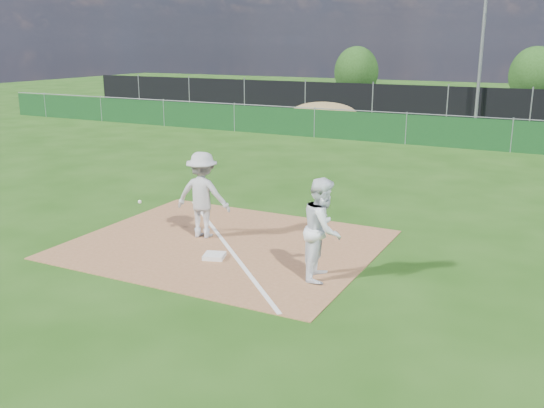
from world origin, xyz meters
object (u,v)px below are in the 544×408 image
Objects in this scene: light_pole at (482,42)px; runner at (323,229)px; first_base at (214,256)px; tree_mid at (534,75)px; play_at_first at (203,195)px; tree_left at (356,72)px; car_left at (361,96)px; car_right at (533,103)px; car_mid at (436,100)px.

runner is (0.96, -22.46, -3.09)m from light_pole.
light_pole is 22.90m from first_base.
first_base is 0.10× the size of tree_mid.
tree_left is (-7.69, 31.41, 0.97)m from play_at_first.
light_pole reaches higher than first_base.
tree_left reaches higher than car_left.
tree_left reaches higher than runner.
light_pole is at bearing -176.77° from car_right.
car_left is 0.93× the size of car_right.
play_at_first is at bearing -172.42° from car_left.
first_base is 0.21× the size of runner.
tree_left is 0.99× the size of tree_mid.
play_at_first is 32.37m from tree_mid.
light_pole reaches higher than play_at_first.
light_pole is 2.17× the size of tree_left.
play_at_first is 25.85m from car_mid.
car_left is at bearing 84.48° from car_mid.
play_at_first reaches higher than car_left.
car_left is 4.60m from car_mid.
runner reaches higher than car_mid.
car_left is 11.25m from tree_mid.
car_left is at bearing 103.13° from first_base.
tree_mid reaches higher than play_at_first.
light_pole is 22.70m from runner.
tree_left is (-12.06, 4.14, 1.24)m from car_right.
light_pole is 2.14× the size of tree_mid.
first_base is at bearing -93.17° from light_pole.
car_right is at bearing -84.83° from tree_mid.
runner is 0.41× the size of car_right.
light_pole is 20.57× the size of first_base.
car_mid reaches higher than first_base.
light_pole is at bearing -9.24° from runner.
car_right is 1.20× the size of tree_left.
car_right is (2.21, 5.79, -3.35)m from light_pole.
tree_mid is at bearing 84.79° from first_base.
first_base is 0.10× the size of car_mid.
car_mid is at bearing 93.59° from first_base.
first_base is 27.67m from car_left.
car_mid is 8.97m from tree_left.
car_left is at bearing -67.18° from tree_left.
car_mid is 1.08× the size of tree_mid.
tree_mid is (3.93, 32.12, 0.99)m from play_at_first.
tree_mid reaches higher than first_base.
car_right is (3.46, 28.31, 0.59)m from first_base.
runner is at bearing -87.55° from light_pole.
first_base is at bearing -171.01° from car_left.
car_right is (1.25, 28.25, -0.25)m from runner.
first_base is 33.62m from tree_left.
play_at_first is 27.63m from car_right.
runner is at bearing 1.50° from first_base.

